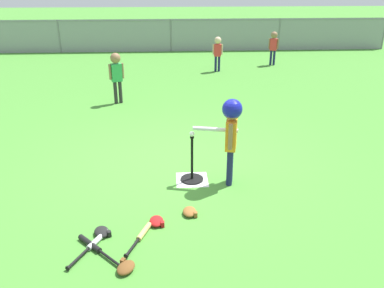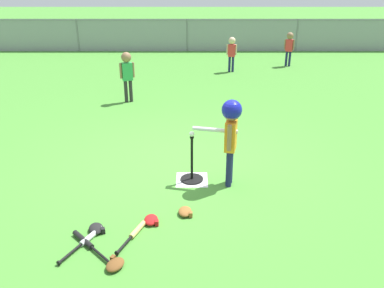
{
  "view_description": "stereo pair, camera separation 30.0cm",
  "coord_description": "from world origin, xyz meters",
  "px_view_note": "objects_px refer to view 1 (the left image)",
  "views": [
    {
      "loc": [
        -0.13,
        -5.47,
        2.68
      ],
      "look_at": [
        0.17,
        -0.56,
        0.55
      ],
      "focal_mm": 37.19,
      "sensor_mm": 36.0,
      "label": 1
    },
    {
      "loc": [
        0.17,
        -5.48,
        2.68
      ],
      "look_at": [
        0.17,
        -0.56,
        0.55
      ],
      "focal_mm": 37.19,
      "sensor_mm": 36.0,
      "label": 2
    }
  ],
  "objects_px": {
    "spare_bat_wood": "(142,235)",
    "glove_outfield_drop": "(190,212)",
    "fielder_deep_right": "(274,44)",
    "glove_tossed_aside": "(157,221)",
    "batter_child": "(231,125)",
    "fielder_near_right": "(218,49)",
    "fielder_deep_left": "(116,71)",
    "glove_by_plate": "(102,232)",
    "spare_bat_black": "(94,247)",
    "baseball_on_tee": "(192,134)",
    "spare_bat_silver": "(94,243)",
    "glove_near_bats": "(126,267)",
    "batting_tee": "(192,173)"
  },
  "relations": [
    {
      "from": "batter_child",
      "to": "spare_bat_wood",
      "type": "bearing_deg",
      "value": -134.3
    },
    {
      "from": "spare_bat_wood",
      "to": "glove_by_plate",
      "type": "xyz_separation_m",
      "value": [
        -0.44,
        0.07,
        0.01
      ]
    },
    {
      "from": "glove_tossed_aside",
      "to": "fielder_deep_left",
      "type": "bearing_deg",
      "value": 101.35
    },
    {
      "from": "baseball_on_tee",
      "to": "fielder_deep_right",
      "type": "bearing_deg",
      "value": 68.08
    },
    {
      "from": "spare_bat_silver",
      "to": "baseball_on_tee",
      "type": "bearing_deg",
      "value": 50.93
    },
    {
      "from": "fielder_deep_right",
      "to": "glove_outfield_drop",
      "type": "distance_m",
      "value": 8.81
    },
    {
      "from": "spare_bat_silver",
      "to": "glove_near_bats",
      "type": "bearing_deg",
      "value": -47.27
    },
    {
      "from": "glove_outfield_drop",
      "to": "spare_bat_silver",
      "type": "bearing_deg",
      "value": -153.08
    },
    {
      "from": "spare_bat_silver",
      "to": "spare_bat_wood",
      "type": "relative_size",
      "value": 1.09
    },
    {
      "from": "fielder_deep_right",
      "to": "glove_outfield_drop",
      "type": "relative_size",
      "value": 4.58
    },
    {
      "from": "baseball_on_tee",
      "to": "glove_tossed_aside",
      "type": "height_order",
      "value": "baseball_on_tee"
    },
    {
      "from": "fielder_deep_right",
      "to": "glove_near_bats",
      "type": "bearing_deg",
      "value": -112.09
    },
    {
      "from": "spare_bat_wood",
      "to": "glove_outfield_drop",
      "type": "relative_size",
      "value": 2.54
    },
    {
      "from": "batting_tee",
      "to": "glove_near_bats",
      "type": "bearing_deg",
      "value": -112.81
    },
    {
      "from": "spare_bat_wood",
      "to": "glove_by_plate",
      "type": "relative_size",
      "value": 2.19
    },
    {
      "from": "batting_tee",
      "to": "glove_tossed_aside",
      "type": "height_order",
      "value": "batting_tee"
    },
    {
      "from": "fielder_deep_left",
      "to": "glove_by_plate",
      "type": "relative_size",
      "value": 4.28
    },
    {
      "from": "baseball_on_tee",
      "to": "glove_near_bats",
      "type": "height_order",
      "value": "baseball_on_tee"
    },
    {
      "from": "batting_tee",
      "to": "batter_child",
      "type": "bearing_deg",
      "value": -12.89
    },
    {
      "from": "baseball_on_tee",
      "to": "glove_by_plate",
      "type": "height_order",
      "value": "baseball_on_tee"
    },
    {
      "from": "batter_child",
      "to": "fielder_deep_left",
      "type": "bearing_deg",
      "value": 116.87
    },
    {
      "from": "fielder_near_right",
      "to": "glove_tossed_aside",
      "type": "height_order",
      "value": "fielder_near_right"
    },
    {
      "from": "fielder_deep_left",
      "to": "glove_by_plate",
      "type": "bearing_deg",
      "value": -85.97
    },
    {
      "from": "fielder_near_right",
      "to": "glove_outfield_drop",
      "type": "distance_m",
      "value": 7.6
    },
    {
      "from": "baseball_on_tee",
      "to": "spare_bat_black",
      "type": "height_order",
      "value": "baseball_on_tee"
    },
    {
      "from": "fielder_deep_left",
      "to": "glove_near_bats",
      "type": "distance_m",
      "value": 5.56
    },
    {
      "from": "spare_bat_wood",
      "to": "spare_bat_black",
      "type": "height_order",
      "value": "same"
    },
    {
      "from": "spare_bat_wood",
      "to": "glove_by_plate",
      "type": "bearing_deg",
      "value": 170.77
    },
    {
      "from": "batter_child",
      "to": "fielder_near_right",
      "type": "distance_m",
      "value": 6.77
    },
    {
      "from": "glove_outfield_drop",
      "to": "glove_by_plate",
      "type": "bearing_deg",
      "value": -160.86
    },
    {
      "from": "batter_child",
      "to": "glove_tossed_aside",
      "type": "bearing_deg",
      "value": -136.64
    },
    {
      "from": "fielder_deep_right",
      "to": "fielder_deep_left",
      "type": "xyz_separation_m",
      "value": [
        -4.39,
        -3.7,
        0.05
      ]
    },
    {
      "from": "glove_near_bats",
      "to": "glove_outfield_drop",
      "type": "relative_size",
      "value": 1.19
    },
    {
      "from": "spare_bat_wood",
      "to": "glove_near_bats",
      "type": "relative_size",
      "value": 2.13
    },
    {
      "from": "glove_by_plate",
      "to": "glove_tossed_aside",
      "type": "distance_m",
      "value": 0.63
    },
    {
      "from": "fielder_near_right",
      "to": "spare_bat_silver",
      "type": "bearing_deg",
      "value": -105.86
    },
    {
      "from": "spare_bat_wood",
      "to": "glove_tossed_aside",
      "type": "xyz_separation_m",
      "value": [
        0.16,
        0.24,
        0.01
      ]
    },
    {
      "from": "batter_child",
      "to": "spare_bat_wood",
      "type": "height_order",
      "value": "batter_child"
    },
    {
      "from": "spare_bat_silver",
      "to": "spare_bat_black",
      "type": "bearing_deg",
      "value": -80.87
    },
    {
      "from": "spare_bat_black",
      "to": "glove_tossed_aside",
      "type": "bearing_deg",
      "value": 32.65
    },
    {
      "from": "fielder_deep_right",
      "to": "glove_tossed_aside",
      "type": "height_order",
      "value": "fielder_deep_right"
    },
    {
      "from": "batting_tee",
      "to": "spare_bat_black",
      "type": "height_order",
      "value": "batting_tee"
    },
    {
      "from": "batter_child",
      "to": "fielder_near_right",
      "type": "xyz_separation_m",
      "value": [
        0.64,
        6.73,
        -0.22
      ]
    },
    {
      "from": "baseball_on_tee",
      "to": "glove_by_plate",
      "type": "relative_size",
      "value": 0.29
    },
    {
      "from": "spare_bat_black",
      "to": "fielder_deep_right",
      "type": "bearing_deg",
      "value": 65.14
    },
    {
      "from": "batter_child",
      "to": "spare_bat_wood",
      "type": "xyz_separation_m",
      "value": [
        -1.13,
        -1.16,
        -0.83
      ]
    },
    {
      "from": "batter_child",
      "to": "glove_near_bats",
      "type": "bearing_deg",
      "value": -126.76
    },
    {
      "from": "glove_by_plate",
      "to": "glove_near_bats",
      "type": "xyz_separation_m",
      "value": [
        0.32,
        -0.6,
        0.0
      ]
    },
    {
      "from": "spare_bat_wood",
      "to": "glove_near_bats",
      "type": "xyz_separation_m",
      "value": [
        -0.13,
        -0.52,
        0.01
      ]
    },
    {
      "from": "glove_by_plate",
      "to": "spare_bat_silver",
      "type": "bearing_deg",
      "value": -107.15
    }
  ]
}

